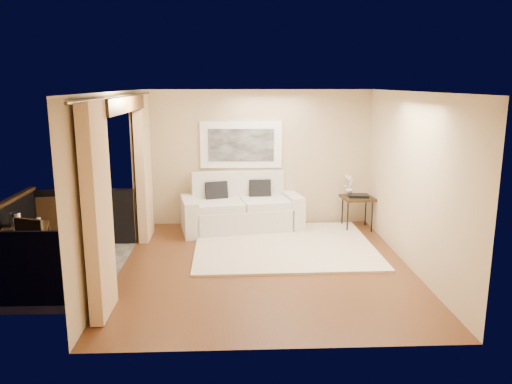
{
  "coord_description": "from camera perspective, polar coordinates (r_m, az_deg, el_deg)",
  "views": [
    {
      "loc": [
        -0.47,
        -7.4,
        2.83
      ],
      "look_at": [
        -0.12,
        0.68,
        1.05
      ],
      "focal_mm": 35.0,
      "sensor_mm": 36.0,
      "label": 1
    }
  ],
  "objects": [
    {
      "name": "side_table",
      "position": [
        9.96,
        11.52,
        -0.86
      ],
      "size": [
        0.65,
        0.65,
        0.65
      ],
      "rotation": [
        0.0,
        0.0,
        0.11
      ],
      "color": "#312010",
      "rests_on": "floor"
    },
    {
      "name": "room_shell",
      "position": [
        7.59,
        -15.35,
        9.64
      ],
      "size": [
        5.0,
        6.4,
        5.0
      ],
      "color": "white",
      "rests_on": "ground"
    },
    {
      "name": "balcony",
      "position": [
        8.36,
        -22.36,
        -7.07
      ],
      "size": [
        1.81,
        2.6,
        1.17
      ],
      "color": "#605B56",
      "rests_on": "ground"
    },
    {
      "name": "glass_b",
      "position": [
        8.1,
        -23.57,
        -3.15
      ],
      "size": [
        0.06,
        0.06,
        0.12
      ],
      "primitive_type": "cylinder",
      "color": "white",
      "rests_on": "bistro_table"
    },
    {
      "name": "sofa",
      "position": [
        9.81,
        -1.72,
        -2.0
      ],
      "size": [
        2.43,
        1.39,
        1.1
      ],
      "rotation": [
        0.0,
        0.0,
        0.18
      ],
      "color": "silver",
      "rests_on": "floor"
    },
    {
      "name": "ice_bucket",
      "position": [
        8.24,
        -25.8,
        -2.81
      ],
      "size": [
        0.18,
        0.18,
        0.2
      ],
      "primitive_type": "cylinder",
      "color": "silver",
      "rests_on": "bistro_table"
    },
    {
      "name": "candle",
      "position": [
        8.24,
        -23.97,
        -3.1
      ],
      "size": [
        0.06,
        0.06,
        0.07
      ],
      "primitive_type": "cylinder",
      "color": "red",
      "rests_on": "bistro_table"
    },
    {
      "name": "floor",
      "position": [
        7.94,
        1.07,
        -8.48
      ],
      "size": [
        5.0,
        5.0,
        0.0
      ],
      "primitive_type": "plane",
      "color": "brown",
      "rests_on": "ground"
    },
    {
      "name": "glass_a",
      "position": [
        8.01,
        -24.57,
        -3.4
      ],
      "size": [
        0.06,
        0.06,
        0.12
      ],
      "primitive_type": "cylinder",
      "color": "silver",
      "rests_on": "bistro_table"
    },
    {
      "name": "vase",
      "position": [
        7.99,
        -25.87,
        -3.34
      ],
      "size": [
        0.04,
        0.04,
        0.18
      ],
      "primitive_type": "cylinder",
      "color": "white",
      "rests_on": "bistro_table"
    },
    {
      "name": "artwork",
      "position": [
        9.94,
        -1.71,
        5.41
      ],
      "size": [
        1.62,
        0.07,
        0.92
      ],
      "color": "white",
      "rests_on": "room_shell"
    },
    {
      "name": "curtains",
      "position": [
        7.73,
        -14.7,
        0.85
      ],
      "size": [
        0.16,
        4.8,
        2.64
      ],
      "color": "#DDB588",
      "rests_on": "ground"
    },
    {
      "name": "bistro_table",
      "position": [
        8.14,
        -24.88,
        -4.23
      ],
      "size": [
        0.78,
        0.78,
        0.74
      ],
      "rotation": [
        0.0,
        0.0,
        0.29
      ],
      "color": "#312010",
      "rests_on": "balcony"
    },
    {
      "name": "balcony_chair_near",
      "position": [
        7.49,
        -24.78,
        -6.13
      ],
      "size": [
        0.56,
        0.57,
        1.02
      ],
      "rotation": [
        0.0,
        0.0,
        -0.34
      ],
      "color": "#312010",
      "rests_on": "balcony"
    },
    {
      "name": "balcony_chair_far",
      "position": [
        8.59,
        -22.01,
        -3.33
      ],
      "size": [
        0.55,
        0.56,
        1.08
      ],
      "rotation": [
        0.0,
        0.0,
        3.35
      ],
      "color": "#312010",
      "rests_on": "balcony"
    },
    {
      "name": "orchid",
      "position": [
        10.0,
        10.58,
        0.9
      ],
      "size": [
        0.28,
        0.28,
        0.45
      ],
      "primitive_type": "imported",
      "rotation": [
        0.0,
        0.0,
        0.81
      ],
      "color": "white",
      "rests_on": "side_table"
    },
    {
      "name": "tray",
      "position": [
        9.93,
        11.63,
        -0.41
      ],
      "size": [
        0.42,
        0.33,
        0.05
      ],
      "primitive_type": "cube",
      "rotation": [
        0.0,
        0.0,
        -0.14
      ],
      "color": "black",
      "rests_on": "side_table"
    },
    {
      "name": "rug",
      "position": [
        8.85,
        3.2,
        -6.12
      ],
      "size": [
        3.14,
        2.75,
        0.04
      ],
      "primitive_type": "cube",
      "rotation": [
        0.0,
        0.0,
        0.02
      ],
      "color": "beige",
      "rests_on": "floor"
    }
  ]
}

